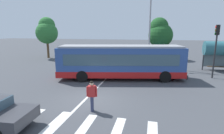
{
  "coord_description": "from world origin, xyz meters",
  "views": [
    {
      "loc": [
        3.73,
        -10.13,
        4.34
      ],
      "look_at": [
        0.35,
        4.25,
        1.3
      ],
      "focal_mm": 28.2,
      "sensor_mm": 36.0,
      "label": 1
    }
  ],
  "objects_px": {
    "pedestrian_crossing_street": "(92,94)",
    "parked_car_black": "(92,53)",
    "parked_car_blue": "(160,56)",
    "background_tree_left": "(47,31)",
    "background_tree_right": "(160,33)",
    "parked_car_silver": "(107,54)",
    "traffic_light_far_corner": "(216,43)",
    "parked_car_charcoal": "(142,55)",
    "city_transit_bus": "(121,62)",
    "twin_arm_street_lamp": "(150,17)",
    "parked_car_white": "(124,54)"
  },
  "relations": [
    {
      "from": "city_transit_bus",
      "to": "traffic_light_far_corner",
      "type": "xyz_separation_m",
      "value": [
        8.34,
        2.14,
        1.67
      ]
    },
    {
      "from": "city_transit_bus",
      "to": "background_tree_left",
      "type": "relative_size",
      "value": 1.78
    },
    {
      "from": "parked_car_black",
      "to": "background_tree_right",
      "type": "height_order",
      "value": "background_tree_right"
    },
    {
      "from": "pedestrian_crossing_street",
      "to": "background_tree_left",
      "type": "height_order",
      "value": "background_tree_left"
    },
    {
      "from": "parked_car_black",
      "to": "parked_car_charcoal",
      "type": "xyz_separation_m",
      "value": [
        8.13,
        -0.05,
        0.0
      ]
    },
    {
      "from": "pedestrian_crossing_street",
      "to": "traffic_light_far_corner",
      "type": "distance_m",
      "value": 12.78
    },
    {
      "from": "parked_car_blue",
      "to": "background_tree_left",
      "type": "bearing_deg",
      "value": -176.13
    },
    {
      "from": "city_transit_bus",
      "to": "parked_car_silver",
      "type": "distance_m",
      "value": 12.37
    },
    {
      "from": "pedestrian_crossing_street",
      "to": "background_tree_right",
      "type": "bearing_deg",
      "value": 78.73
    },
    {
      "from": "pedestrian_crossing_street",
      "to": "parked_car_black",
      "type": "relative_size",
      "value": 0.38
    },
    {
      "from": "background_tree_right",
      "to": "city_transit_bus",
      "type": "bearing_deg",
      "value": -105.79
    },
    {
      "from": "parked_car_silver",
      "to": "parked_car_charcoal",
      "type": "height_order",
      "value": "same"
    },
    {
      "from": "parked_car_silver",
      "to": "parked_car_white",
      "type": "relative_size",
      "value": 0.98
    },
    {
      "from": "traffic_light_far_corner",
      "to": "background_tree_right",
      "type": "height_order",
      "value": "background_tree_right"
    },
    {
      "from": "parked_car_silver",
      "to": "background_tree_right",
      "type": "bearing_deg",
      "value": 12.11
    },
    {
      "from": "pedestrian_crossing_street",
      "to": "parked_car_black",
      "type": "height_order",
      "value": "pedestrian_crossing_street"
    },
    {
      "from": "parked_car_silver",
      "to": "twin_arm_street_lamp",
      "type": "distance_m",
      "value": 9.75
    },
    {
      "from": "city_transit_bus",
      "to": "background_tree_right",
      "type": "height_order",
      "value": "background_tree_right"
    },
    {
      "from": "parked_car_white",
      "to": "parked_car_charcoal",
      "type": "bearing_deg",
      "value": 0.66
    },
    {
      "from": "pedestrian_crossing_street",
      "to": "parked_car_blue",
      "type": "relative_size",
      "value": 0.37
    },
    {
      "from": "twin_arm_street_lamp",
      "to": "background_tree_right",
      "type": "xyz_separation_m",
      "value": [
        1.46,
        6.62,
        -1.91
      ]
    },
    {
      "from": "twin_arm_street_lamp",
      "to": "parked_car_black",
      "type": "bearing_deg",
      "value": 152.18
    },
    {
      "from": "pedestrian_crossing_street",
      "to": "parked_car_charcoal",
      "type": "distance_m",
      "value": 18.57
    },
    {
      "from": "parked_car_charcoal",
      "to": "background_tree_right",
      "type": "xyz_separation_m",
      "value": [
        2.57,
        1.79,
        3.27
      ]
    },
    {
      "from": "city_transit_bus",
      "to": "pedestrian_crossing_street",
      "type": "distance_m",
      "value": 7.04
    },
    {
      "from": "parked_car_black",
      "to": "parked_car_silver",
      "type": "bearing_deg",
      "value": -0.12
    },
    {
      "from": "pedestrian_crossing_street",
      "to": "parked_car_black",
      "type": "bearing_deg",
      "value": 109.73
    },
    {
      "from": "parked_car_white",
      "to": "parked_car_blue",
      "type": "relative_size",
      "value": 1.0
    },
    {
      "from": "parked_car_white",
      "to": "background_tree_left",
      "type": "height_order",
      "value": "background_tree_left"
    },
    {
      "from": "pedestrian_crossing_street",
      "to": "twin_arm_street_lamp",
      "type": "distance_m",
      "value": 14.79
    },
    {
      "from": "parked_car_white",
      "to": "traffic_light_far_corner",
      "type": "height_order",
      "value": "traffic_light_far_corner"
    },
    {
      "from": "city_transit_bus",
      "to": "twin_arm_street_lamp",
      "type": "bearing_deg",
      "value": 70.96
    },
    {
      "from": "parked_car_black",
      "to": "background_tree_right",
      "type": "relative_size",
      "value": 0.71
    },
    {
      "from": "city_transit_bus",
      "to": "background_tree_right",
      "type": "xyz_separation_m",
      "value": [
        3.76,
        13.29,
        2.45
      ]
    },
    {
      "from": "city_transit_bus",
      "to": "parked_car_charcoal",
      "type": "bearing_deg",
      "value": 84.12
    },
    {
      "from": "twin_arm_street_lamp",
      "to": "background_tree_left",
      "type": "distance_m",
      "value": 16.55
    },
    {
      "from": "pedestrian_crossing_street",
      "to": "background_tree_left",
      "type": "distance_m",
      "value": 21.96
    },
    {
      "from": "parked_car_blue",
      "to": "twin_arm_street_lamp",
      "type": "bearing_deg",
      "value": -109.55
    },
    {
      "from": "pedestrian_crossing_street",
      "to": "background_tree_left",
      "type": "xyz_separation_m",
      "value": [
        -13.55,
        16.95,
        3.39
      ]
    },
    {
      "from": "background_tree_right",
      "to": "parked_car_black",
      "type": "bearing_deg",
      "value": -170.78
    },
    {
      "from": "parked_car_charcoal",
      "to": "parked_car_blue",
      "type": "relative_size",
      "value": 0.99
    },
    {
      "from": "traffic_light_far_corner",
      "to": "background_tree_left",
      "type": "xyz_separation_m",
      "value": [
        -22.18,
        7.8,
        1.1
      ]
    },
    {
      "from": "parked_car_blue",
      "to": "background_tree_right",
      "type": "distance_m",
      "value": 3.92
    },
    {
      "from": "pedestrian_crossing_street",
      "to": "traffic_light_far_corner",
      "type": "bearing_deg",
      "value": 46.69
    },
    {
      "from": "traffic_light_far_corner",
      "to": "pedestrian_crossing_street",
      "type": "bearing_deg",
      "value": -133.31
    },
    {
      "from": "parked_car_blue",
      "to": "background_tree_left",
      "type": "relative_size",
      "value": 0.71
    },
    {
      "from": "parked_car_charcoal",
      "to": "traffic_light_far_corner",
      "type": "height_order",
      "value": "traffic_light_far_corner"
    },
    {
      "from": "background_tree_right",
      "to": "parked_car_silver",
      "type": "bearing_deg",
      "value": -167.89
    },
    {
      "from": "traffic_light_far_corner",
      "to": "parked_car_blue",
      "type": "bearing_deg",
      "value": 116.33
    },
    {
      "from": "parked_car_blue",
      "to": "parked_car_charcoal",
      "type": "bearing_deg",
      "value": 172.29
    }
  ]
}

